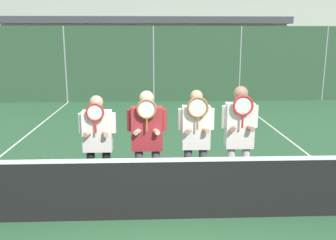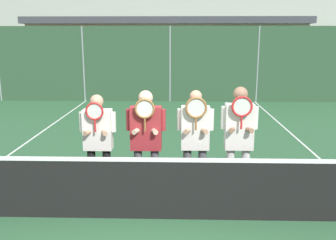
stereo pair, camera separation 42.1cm
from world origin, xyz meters
name	(u,v)px [view 1 (the left image)]	position (x,y,z in m)	size (l,w,h in m)	color
ground_plane	(157,219)	(0.00, 0.00, 0.00)	(120.00, 120.00, 0.00)	#2D5B38
hill_distant	(152,51)	(0.00, 60.65, 0.00)	(119.18, 66.21, 23.17)	gray
clubhouse_building	(147,49)	(-0.36, 17.93, 1.82)	(15.64, 5.50, 3.59)	beige
fence_back	(153,64)	(0.00, 9.99, 1.49)	(20.88, 0.06, 2.97)	gray
tennis_net	(157,188)	(0.00, 0.00, 0.48)	(9.24, 0.09, 1.03)	gray
court_line_left_sideline	(0,157)	(-3.43, 3.00, 0.00)	(0.05, 16.00, 0.01)	white
court_line_right_sideline	(306,153)	(3.43, 3.00, 0.00)	(0.05, 16.00, 0.01)	white
player_leftmost	(98,139)	(-0.93, 0.75, 1.02)	(0.59, 0.34, 1.71)	black
player_center_left	(147,136)	(-0.14, 0.64, 1.08)	(0.62, 0.34, 1.79)	#56565B
player_center_right	(196,136)	(0.62, 0.68, 1.05)	(0.57, 0.34, 1.79)	#56565B
player_rightmost	(239,134)	(1.29, 0.59, 1.11)	(0.57, 0.34, 1.86)	white
car_far_left	(12,73)	(-6.57, 12.67, 0.93)	(4.48, 2.03, 1.84)	maroon
car_left_of_center	(119,73)	(-1.58, 12.38, 0.93)	(4.07, 2.06, 1.84)	silver
car_center	(223,72)	(3.25, 12.40, 0.94)	(4.16, 2.04, 1.87)	black
car_right_of_center	(327,72)	(8.25, 12.47, 0.92)	(4.40, 1.91, 1.80)	silver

